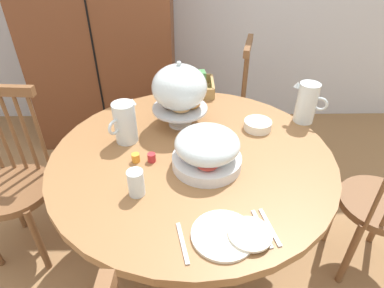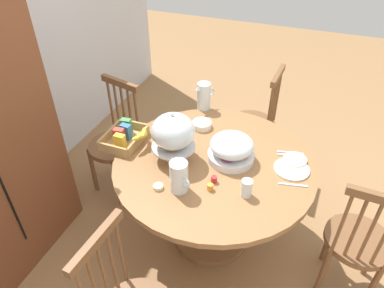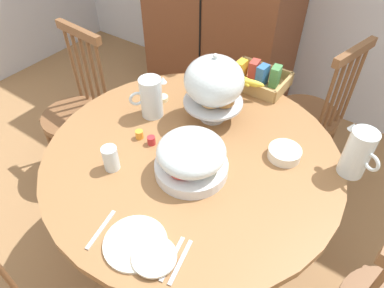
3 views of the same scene
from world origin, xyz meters
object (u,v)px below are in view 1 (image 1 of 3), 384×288
object	(u,v)px
orange_juice_pitcher	(306,104)
cereal_bowl	(258,125)
china_plate_small	(250,234)
pastry_stand_with_dome	(180,90)
drinking_glass	(136,183)
wooden_armoire	(100,22)
windsor_chair_far_side	(383,207)
fruit_platter_covered	(207,150)
windsor_chair_near_window	(224,111)
butter_dish	(124,125)
dining_table	(192,185)
milk_pitcher	(125,124)
china_plate_large	(223,235)
cereal_basket	(188,86)
windsor_chair_by_cabinet	(15,186)

from	to	relation	value
orange_juice_pitcher	cereal_bowl	xyz separation A→B (m)	(-0.26, -0.08, -0.07)
china_plate_small	cereal_bowl	bearing A→B (deg)	77.64
pastry_stand_with_dome	drinking_glass	bearing A→B (deg)	-107.78
wooden_armoire	orange_juice_pitcher	world-z (taller)	wooden_armoire
pastry_stand_with_dome	wooden_armoire	bearing A→B (deg)	119.75
windsor_chair_far_side	fruit_platter_covered	bearing A→B (deg)	-179.02
windsor_chair_near_window	butter_dish	xyz separation A→B (m)	(-0.60, -0.69, 0.30)
dining_table	windsor_chair_far_side	distance (m)	0.95
windsor_chair_far_side	china_plate_small	size ratio (longest dim) A/B	6.50
pastry_stand_with_dome	milk_pitcher	bearing A→B (deg)	-150.87
cereal_bowl	windsor_chair_far_side	bearing A→B (deg)	-25.02
wooden_armoire	china_plate_large	bearing A→B (deg)	-66.95
pastry_stand_with_dome	orange_juice_pitcher	xyz separation A→B (m)	(0.65, 0.03, -0.10)
pastry_stand_with_dome	butter_dish	size ratio (longest dim) A/B	5.73
fruit_platter_covered	drinking_glass	world-z (taller)	fruit_platter_covered
windsor_chair_far_side	pastry_stand_with_dome	size ratio (longest dim) A/B	2.83
dining_table	milk_pitcher	size ratio (longest dim) A/B	6.48
wooden_armoire	dining_table	xyz separation A→B (m)	(0.68, -1.35, -0.44)
fruit_platter_covered	pastry_stand_with_dome	bearing A→B (deg)	108.37
orange_juice_pitcher	cereal_basket	xyz separation A→B (m)	(-0.61, 0.35, -0.05)
windsor_chair_near_window	china_plate_large	world-z (taller)	windsor_chair_near_window
wooden_armoire	fruit_platter_covered	world-z (taller)	wooden_armoire
wooden_armoire	windsor_chair_near_window	distance (m)	1.15
wooden_armoire	windsor_chair_far_side	bearing A→B (deg)	-41.32
fruit_platter_covered	drinking_glass	size ratio (longest dim) A/B	2.73
pastry_stand_with_dome	orange_juice_pitcher	distance (m)	0.66
windsor_chair_by_cabinet	cereal_basket	world-z (taller)	windsor_chair_by_cabinet
dining_table	china_plate_small	xyz separation A→B (m)	(0.19, -0.48, 0.21)
cereal_basket	drinking_glass	distance (m)	0.91
china_plate_large	fruit_platter_covered	bearing A→B (deg)	95.33
dining_table	china_plate_small	world-z (taller)	china_plate_small
orange_juice_pitcher	china_plate_small	distance (m)	0.87
orange_juice_pitcher	china_plate_small	size ratio (longest dim) A/B	1.42
orange_juice_pitcher	wooden_armoire	bearing A→B (deg)	140.05
milk_pitcher	cereal_basket	distance (m)	0.60
wooden_armoire	pastry_stand_with_dome	bearing A→B (deg)	-60.25
windsor_chair_near_window	pastry_stand_with_dome	xyz separation A→B (m)	(-0.30, -0.66, 0.48)
cereal_basket	china_plate_small	world-z (taller)	cereal_basket
cereal_basket	butter_dish	bearing A→B (deg)	-129.67
wooden_armoire	china_plate_large	world-z (taller)	wooden_armoire
windsor_chair_near_window	drinking_glass	world-z (taller)	windsor_chair_near_window
dining_table	windsor_chair_by_cabinet	distance (m)	0.95
china_plate_large	butter_dish	distance (m)	0.83
dining_table	cereal_basket	bearing A→B (deg)	91.51
windsor_chair_near_window	orange_juice_pitcher	distance (m)	0.82
fruit_platter_covered	wooden_armoire	bearing A→B (deg)	117.19
windsor_chair_by_cabinet	milk_pitcher	size ratio (longest dim) A/B	4.89
fruit_platter_covered	cereal_basket	xyz separation A→B (m)	(-0.08, 0.72, -0.04)
dining_table	butter_dish	distance (m)	0.46
dining_table	orange_juice_pitcher	world-z (taller)	orange_juice_pitcher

